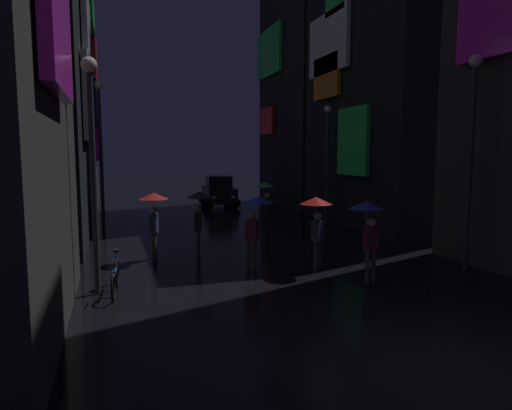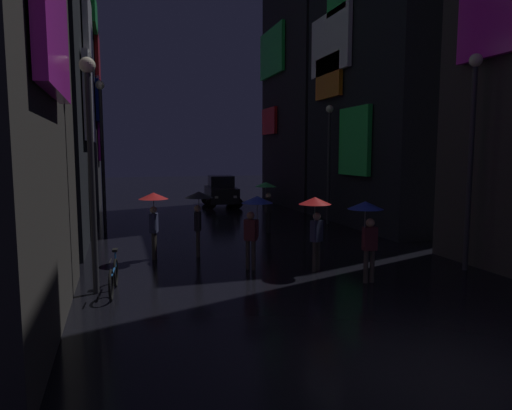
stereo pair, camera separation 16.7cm
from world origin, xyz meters
name	(u,v)px [view 1 (the left image)]	position (x,y,z in m)	size (l,w,h in m)	color
ground_plane	(439,375)	(0.00, 0.00, 0.00)	(120.00, 120.00, 0.00)	black
building_left_far	(54,83)	(-7.48, 22.28, 7.15)	(4.25, 8.55, 14.30)	#232328
building_right_mid	(384,67)	(7.48, 13.33, 7.25)	(4.25, 8.64, 14.50)	black
building_right_far	(309,1)	(7.48, 21.87, 12.74)	(4.25, 7.73, 25.49)	black
pedestrian_near_crossing_blue	(368,219)	(1.56, 4.65, 1.67)	(0.90, 0.90, 2.12)	#38332D
pedestrian_midstreet_centre_red	(154,207)	(-3.40, 8.83, 1.67)	(0.90, 0.90, 2.12)	#38332D
pedestrian_foreground_left_red	(316,213)	(0.79, 6.06, 1.67)	(0.90, 0.90, 2.12)	#38332D
pedestrian_midstreet_left_green	(266,193)	(1.51, 12.61, 1.67)	(0.90, 0.90, 2.12)	black
pedestrian_foreground_right_black	(199,206)	(-2.01, 8.82, 1.67)	(0.90, 0.90, 2.12)	#38332D
pedestrian_far_right_blue	(256,212)	(-0.74, 6.79, 1.67)	(0.90, 0.90, 2.12)	#38332D
bicycle_parked_at_storefront	(115,278)	(-4.60, 5.66, 0.39)	(0.23, 1.82, 0.96)	black
car_distant	(219,192)	(1.75, 22.46, 0.93)	(2.49, 4.26, 1.92)	black
streetlamp_right_far	(327,150)	(5.00, 13.96, 3.45)	(0.36, 0.36, 5.51)	#2D2D33
streetlamp_left_near	(92,149)	(-5.00, 5.74, 3.42)	(0.36, 0.36, 5.47)	#2D2D33
streetlamp_left_far	(100,140)	(-5.00, 14.50, 3.84)	(0.36, 0.36, 6.24)	#2D2D33
streetlamp_right_near	(472,139)	(5.00, 5.02, 3.72)	(0.36, 0.36, 6.01)	#2D2D33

